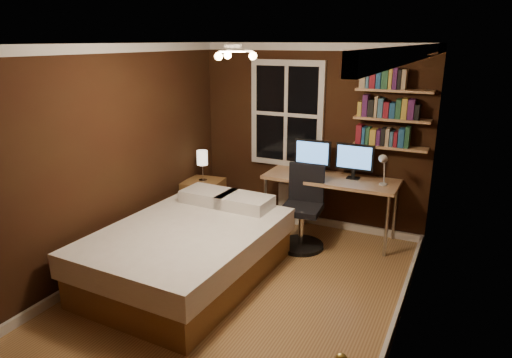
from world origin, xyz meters
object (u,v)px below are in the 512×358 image
at_px(radiator, 293,203).
at_px(desk, 330,182).
at_px(monitor_right, 354,161).
at_px(desk_lamp, 383,169).
at_px(bedside_lamp, 203,166).
at_px(monitor_left, 312,157).
at_px(bed, 189,251).
at_px(office_chair, 302,216).
at_px(nightstand, 204,202).

distance_m(radiator, desk, 0.80).
xyz_separation_m(monitor_right, desk_lamp, (0.40, -0.19, -0.01)).
xyz_separation_m(bedside_lamp, monitor_left, (1.47, 0.41, 0.20)).
bearing_deg(desk, bed, -120.57).
height_order(bed, monitor_left, monitor_left).
xyz_separation_m(bedside_lamp, desk_lamp, (2.43, 0.22, 0.19)).
bearing_deg(bedside_lamp, monitor_right, 11.38).
height_order(desk_lamp, office_chair, desk_lamp).
bearing_deg(monitor_right, desk, -162.45).
distance_m(bedside_lamp, desk, 1.79).
bearing_deg(nightstand, bed, -70.97).
height_order(nightstand, bedside_lamp, bedside_lamp).
xyz_separation_m(bed, desk_lamp, (1.72, 1.66, 0.72)).
height_order(radiator, office_chair, office_chair).
relative_size(bed, radiator, 3.88).
bearing_deg(office_chair, desk, 59.48).
distance_m(monitor_right, desk_lamp, 0.44).
bearing_deg(bedside_lamp, nightstand, 0.00).
bearing_deg(bedside_lamp, bed, -63.68).
relative_size(nightstand, monitor_left, 1.28).
distance_m(radiator, monitor_left, 0.84).
relative_size(nightstand, radiator, 1.08).
distance_m(bedside_lamp, monitor_left, 1.54).
xyz_separation_m(radiator, desk_lamp, (1.28, -0.34, 0.75)).
bearing_deg(monitor_left, radiator, 155.08).
xyz_separation_m(bed, monitor_left, (0.75, 1.85, 0.73)).
bearing_deg(bed, monitor_left, 69.73).
bearing_deg(monitor_left, desk_lamp, -11.11).
height_order(desk, monitor_right, monitor_right).
xyz_separation_m(radiator, desk, (0.61, -0.24, 0.47)).
distance_m(monitor_right, office_chair, 0.96).
relative_size(bed, monitor_left, 4.61).
height_order(desk, monitor_left, monitor_left).
distance_m(bed, bedside_lamp, 1.69).
relative_size(radiator, monitor_left, 1.19).
xyz_separation_m(nightstand, office_chair, (1.54, -0.13, 0.09)).
relative_size(monitor_left, monitor_right, 1.00).
relative_size(bed, bedside_lamp, 5.19).
distance_m(nightstand, bedside_lamp, 0.53).
relative_size(monitor_left, office_chair, 0.47).
height_order(radiator, desk, desk).
bearing_deg(monitor_left, desk, -16.67).
height_order(monitor_left, desk_lamp, monitor_left).
relative_size(nightstand, bedside_lamp, 1.45).
xyz_separation_m(bed, bedside_lamp, (-0.71, 1.44, 0.53)).
bearing_deg(desk_lamp, nightstand, -174.85).
xyz_separation_m(bedside_lamp, radiator, (1.15, 0.56, -0.56)).
xyz_separation_m(monitor_left, office_chair, (0.08, -0.54, -0.64)).
relative_size(bed, desk_lamp, 5.13).
bearing_deg(radiator, monitor_right, -9.61).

